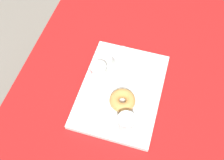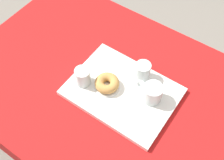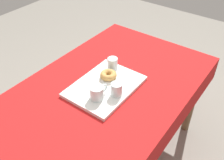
# 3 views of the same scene
# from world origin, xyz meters

# --- Properties ---
(ground_plane) EXTENTS (6.00, 6.00, 0.00)m
(ground_plane) POSITION_xyz_m (0.00, 0.00, 0.00)
(ground_plane) COLOR gray
(dining_table) EXTENTS (1.47, 0.94, 0.73)m
(dining_table) POSITION_xyz_m (0.00, 0.00, 0.65)
(dining_table) COLOR red
(dining_table) RESTS_ON ground
(serving_tray) EXTENTS (0.46, 0.34, 0.02)m
(serving_tray) POSITION_xyz_m (-0.02, -0.00, 0.74)
(serving_tray) COLOR white
(serving_tray) RESTS_ON dining_table
(tea_mug_left) EXTENTS (0.12, 0.08, 0.08)m
(tea_mug_left) POSITION_xyz_m (-0.14, -0.04, 0.79)
(tea_mug_left) COLOR silver
(tea_mug_left) RESTS_ON serving_tray
(water_glass_near) EXTENTS (0.07, 0.07, 0.08)m
(water_glass_near) POSITION_xyz_m (0.15, 0.06, 0.79)
(water_glass_near) COLOR silver
(water_glass_near) RESTS_ON serving_tray
(water_glass_far) EXTENTS (0.07, 0.07, 0.08)m
(water_glass_far) POSITION_xyz_m (-0.05, -0.11, 0.79)
(water_glass_far) COLOR silver
(water_glass_far) RESTS_ON serving_tray
(donut_plate_left) EXTENTS (0.11, 0.11, 0.01)m
(donut_plate_left) POSITION_xyz_m (0.05, 0.02, 0.76)
(donut_plate_left) COLOR white
(donut_plate_left) RESTS_ON serving_tray
(sugar_donut_left) EXTENTS (0.11, 0.11, 0.04)m
(sugar_donut_left) POSITION_xyz_m (0.05, 0.02, 0.78)
(sugar_donut_left) COLOR tan
(sugar_donut_left) RESTS_ON donut_plate_left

